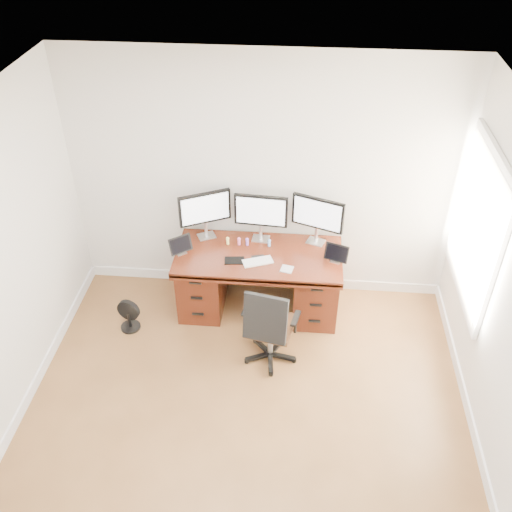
# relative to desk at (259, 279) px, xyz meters

# --- Properties ---
(ground) EXTENTS (4.50, 4.50, 0.00)m
(ground) POSITION_rel_desk_xyz_m (0.00, -1.83, -0.40)
(ground) COLOR brown
(ground) RESTS_ON ground
(back_wall) EXTENTS (4.00, 0.10, 2.70)m
(back_wall) POSITION_rel_desk_xyz_m (0.00, 0.42, 0.95)
(back_wall) COLOR silver
(back_wall) RESTS_ON ground
(desk) EXTENTS (1.70, 0.80, 0.75)m
(desk) POSITION_rel_desk_xyz_m (0.00, 0.00, 0.00)
(desk) COLOR #491B0E
(desk) RESTS_ON ground
(office_chair) EXTENTS (0.58, 0.58, 0.93)m
(office_chair) POSITION_rel_desk_xyz_m (0.17, -0.77, -0.10)
(office_chair) COLOR black
(office_chair) RESTS_ON ground
(floor_fan) EXTENTS (0.25, 0.21, 0.35)m
(floor_fan) POSITION_rel_desk_xyz_m (-1.32, -0.45, -0.23)
(floor_fan) COLOR black
(floor_fan) RESTS_ON ground
(monitor_left) EXTENTS (0.51, 0.28, 0.53)m
(monitor_left) POSITION_rel_desk_xyz_m (-0.58, 0.24, 0.68)
(monitor_left) COLOR silver
(monitor_left) RESTS_ON desk
(monitor_center) EXTENTS (0.55, 0.15, 0.53)m
(monitor_center) POSITION_rel_desk_xyz_m (-0.00, 0.24, 0.68)
(monitor_center) COLOR silver
(monitor_center) RESTS_ON desk
(monitor_right) EXTENTS (0.53, 0.23, 0.53)m
(monitor_right) POSITION_rel_desk_xyz_m (0.58, 0.24, 0.68)
(monitor_right) COLOR silver
(monitor_right) RESTS_ON desk
(tablet_left) EXTENTS (0.23, 0.20, 0.19)m
(tablet_left) POSITION_rel_desk_xyz_m (-0.79, -0.08, 0.43)
(tablet_left) COLOR silver
(tablet_left) RESTS_ON desk
(tablet_right) EXTENTS (0.25, 0.14, 0.19)m
(tablet_right) POSITION_rel_desk_xyz_m (0.78, -0.08, 0.43)
(tablet_right) COLOR silver
(tablet_right) RESTS_ON desk
(keyboard) EXTENTS (0.33, 0.23, 0.01)m
(keyboard) POSITION_rel_desk_xyz_m (0.00, -0.16, 0.36)
(keyboard) COLOR silver
(keyboard) RESTS_ON desk
(trackpad) EXTENTS (0.14, 0.14, 0.01)m
(trackpad) POSITION_rel_desk_xyz_m (0.30, -0.26, 0.35)
(trackpad) COLOR silver
(trackpad) RESTS_ON desk
(drawing_tablet) EXTENTS (0.21, 0.15, 0.01)m
(drawing_tablet) POSITION_rel_desk_xyz_m (-0.23, -0.16, 0.35)
(drawing_tablet) COLOR black
(drawing_tablet) RESTS_ON desk
(phone) EXTENTS (0.14, 0.10, 0.01)m
(phone) POSITION_rel_desk_xyz_m (-0.00, -0.09, 0.35)
(phone) COLOR black
(phone) RESTS_ON desk
(figurine_yellow) EXTENTS (0.04, 0.04, 0.09)m
(figurine_yellow) POSITION_rel_desk_xyz_m (-0.34, 0.12, 0.40)
(figurine_yellow) COLOR #D9D16C
(figurine_yellow) RESTS_ON desk
(figurine_pink) EXTENTS (0.04, 0.04, 0.09)m
(figurine_pink) POSITION_rel_desk_xyz_m (-0.22, 0.12, 0.40)
(figurine_pink) COLOR pink
(figurine_pink) RESTS_ON desk
(figurine_purple) EXTENTS (0.04, 0.04, 0.09)m
(figurine_purple) POSITION_rel_desk_xyz_m (-0.13, 0.12, 0.40)
(figurine_purple) COLOR #9058D3
(figurine_purple) RESTS_ON desk
(figurine_blue) EXTENTS (0.04, 0.04, 0.09)m
(figurine_blue) POSITION_rel_desk_xyz_m (0.10, 0.12, 0.40)
(figurine_blue) COLOR #6899DF
(figurine_blue) RESTS_ON desk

